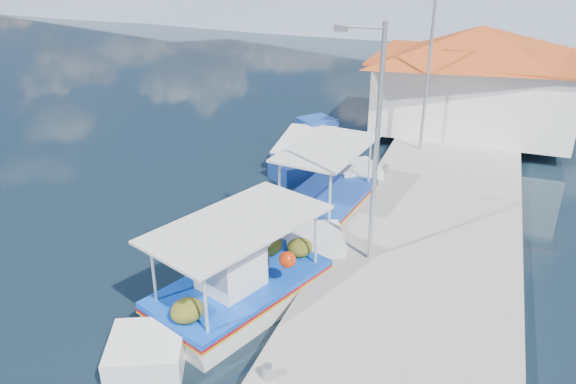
% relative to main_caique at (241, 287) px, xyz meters
% --- Properties ---
extents(ground, '(160.00, 160.00, 0.00)m').
position_rel_main_caique_xyz_m(ground, '(-2.02, 0.40, -0.49)').
color(ground, black).
rests_on(ground, ground).
extents(quay, '(5.00, 44.00, 0.50)m').
position_rel_main_caique_xyz_m(quay, '(3.88, 6.40, -0.24)').
color(quay, gray).
rests_on(quay, ground).
extents(bollards, '(0.20, 17.20, 0.30)m').
position_rel_main_caique_xyz_m(bollards, '(1.78, 5.65, 0.16)').
color(bollards, '#A5A8AD').
rests_on(bollards, quay).
extents(main_caique, '(3.94, 7.24, 2.54)m').
position_rel_main_caique_xyz_m(main_caique, '(0.00, 0.00, 0.00)').
color(main_caique, white).
rests_on(main_caique, ground).
extents(caique_green_canopy, '(2.68, 7.02, 2.65)m').
position_rel_main_caique_xyz_m(caique_green_canopy, '(0.50, 5.37, -0.09)').
color(caique_green_canopy, white).
rests_on(caique_green_canopy, ground).
extents(caique_blue_hull, '(2.57, 6.75, 1.21)m').
position_rel_main_caique_xyz_m(caique_blue_hull, '(-1.84, 10.21, -0.16)').
color(caique_blue_hull, '#183D95').
rests_on(caique_blue_hull, ground).
extents(harbor_building, '(10.49, 10.49, 4.40)m').
position_rel_main_caique_xyz_m(harbor_building, '(4.18, 15.40, 2.29)').
color(harbor_building, white).
rests_on(harbor_building, quay).
extents(lamp_post_near, '(1.21, 0.14, 6.00)m').
position_rel_main_caique_xyz_m(lamp_post_near, '(2.49, 2.40, 3.36)').
color(lamp_post_near, '#A5A8AD').
rests_on(lamp_post_near, quay).
extents(lamp_post_far, '(1.21, 0.14, 6.00)m').
position_rel_main_caique_xyz_m(lamp_post_far, '(2.49, 11.40, 3.36)').
color(lamp_post_far, '#A5A8AD').
rests_on(lamp_post_far, quay).
extents(mountain_ridge, '(171.40, 96.00, 5.50)m').
position_rel_main_caique_xyz_m(mountain_ridge, '(4.52, 56.40, 1.55)').
color(mountain_ridge, slate).
rests_on(mountain_ridge, ground).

